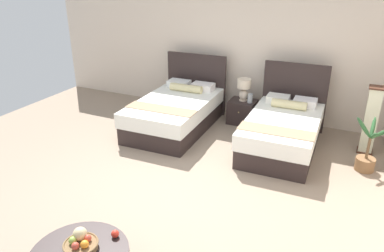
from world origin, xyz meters
The scene contains 11 objects.
ground_plane centered at (0.00, 0.00, -0.01)m, with size 9.44×10.33×0.02m, color gray.
wall_back centered at (0.00, 3.36, 1.36)m, with size 9.44×0.12×2.72m, color beige.
bed_near_window centered at (-1.05, 2.03, 0.34)m, with size 1.36×2.22×1.27m.
bed_near_corner centered at (1.04, 2.03, 0.34)m, with size 1.25×2.09×1.31m.
nightstand centered at (0.05, 2.82, 0.24)m, with size 0.52×0.48×0.47m.
table_lamp centered at (0.05, 2.84, 0.74)m, with size 0.27×0.27×0.45m.
vase centered at (0.21, 2.78, 0.56)m, with size 0.10×0.10×0.18m.
fruit_bowl centered at (-0.10, -1.81, 0.47)m, with size 0.35×0.35×0.19m.
loose_apple centered at (0.11, -1.54, 0.44)m, with size 0.08×0.08×0.08m.
floor_lamp_corner centered at (2.38, 2.50, 0.58)m, with size 0.25×0.25×1.17m.
potted_palm centered at (2.40, 1.81, 0.25)m, with size 0.58×0.67×0.87m.
Camera 1 is at (2.11, -3.94, 2.97)m, focal length 34.64 mm.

